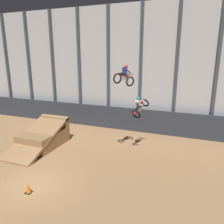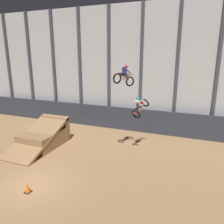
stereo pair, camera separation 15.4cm
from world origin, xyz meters
The scene contains 8 objects.
ground_plane centered at (0.00, 0.00, 0.00)m, with size 60.00×60.00×0.00m, color #9E754C.
arena_back_wall centered at (0.00, 12.24, 6.15)m, with size 32.00×0.40×12.29m.
lower_barrier centered at (0.00, 11.49, 1.18)m, with size 31.36×0.20×2.35m.
dirt_ramp centered at (-3.20, 5.26, 0.77)m, with size 2.81×5.52×2.30m.
rider_bike_left_air centered at (3.83, 5.55, 6.08)m, with size 1.29×1.79×1.59m.
rider_bike_right_air centered at (4.70, 6.80, 3.77)m, with size 1.18×1.88×1.69m.
traffic_cone_near_ramp centered at (0.27, -0.68, 0.28)m, with size 0.36×0.36×0.58m.
traffic_cone_arena_edge centered at (-5.15, 3.53, 0.28)m, with size 0.36×0.36×0.58m.
Camera 2 is at (8.67, -8.99, 7.53)m, focal length 35.00 mm.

